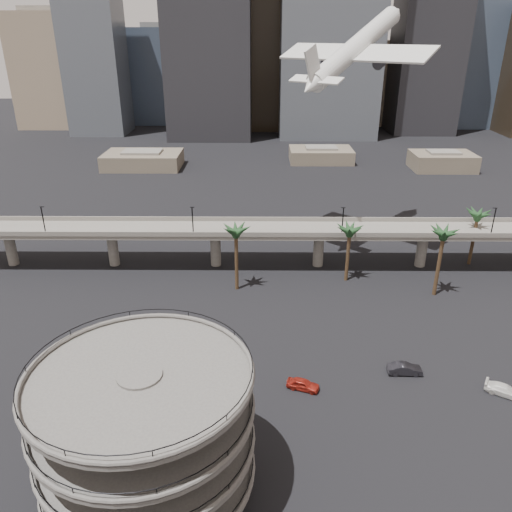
{
  "coord_description": "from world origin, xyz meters",
  "views": [
    {
      "loc": [
        -1.5,
        -42.68,
        46.09
      ],
      "look_at": [
        -2.11,
        28.0,
        14.27
      ],
      "focal_mm": 35.0,
      "sensor_mm": 36.0,
      "label": 1
    }
  ],
  "objects_px": {
    "car_b": "(405,369)",
    "car_c": "(505,390)",
    "parking_ramp": "(145,426)",
    "car_a": "(303,384)",
    "overpass": "(267,233)",
    "airborne_jet": "(356,48)"
  },
  "relations": [
    {
      "from": "parking_ramp",
      "to": "airborne_jet",
      "type": "height_order",
      "value": "airborne_jet"
    },
    {
      "from": "car_a",
      "to": "car_c",
      "type": "height_order",
      "value": "car_a"
    },
    {
      "from": "car_c",
      "to": "airborne_jet",
      "type": "bearing_deg",
      "value": 45.72
    },
    {
      "from": "car_b",
      "to": "overpass",
      "type": "bearing_deg",
      "value": 28.83
    },
    {
      "from": "airborne_jet",
      "to": "car_b",
      "type": "relative_size",
      "value": 5.99
    },
    {
      "from": "airborne_jet",
      "to": "car_b",
      "type": "height_order",
      "value": "airborne_jet"
    },
    {
      "from": "car_b",
      "to": "car_c",
      "type": "distance_m",
      "value": 13.42
    },
    {
      "from": "parking_ramp",
      "to": "overpass",
      "type": "height_order",
      "value": "parking_ramp"
    },
    {
      "from": "parking_ramp",
      "to": "car_a",
      "type": "height_order",
      "value": "parking_ramp"
    },
    {
      "from": "parking_ramp",
      "to": "car_a",
      "type": "distance_m",
      "value": 26.75
    },
    {
      "from": "airborne_jet",
      "to": "car_b",
      "type": "distance_m",
      "value": 65.37
    },
    {
      "from": "car_b",
      "to": "car_c",
      "type": "xyz_separation_m",
      "value": [
        12.63,
        -4.53,
        -0.09
      ]
    },
    {
      "from": "overpass",
      "to": "car_c",
      "type": "distance_m",
      "value": 53.53
    },
    {
      "from": "overpass",
      "to": "airborne_jet",
      "type": "height_order",
      "value": "airborne_jet"
    },
    {
      "from": "car_a",
      "to": "car_c",
      "type": "xyz_separation_m",
      "value": [
        27.89,
        -0.95,
        -0.04
      ]
    },
    {
      "from": "parking_ramp",
      "to": "car_a",
      "type": "bearing_deg",
      "value": 45.5
    },
    {
      "from": "overpass",
      "to": "car_a",
      "type": "xyz_separation_m",
      "value": [
        4.64,
        -41.04,
        -6.55
      ]
    },
    {
      "from": "car_c",
      "to": "overpass",
      "type": "bearing_deg",
      "value": 68.36
    },
    {
      "from": "parking_ramp",
      "to": "overpass",
      "type": "bearing_deg",
      "value": 77.57
    },
    {
      "from": "parking_ramp",
      "to": "airborne_jet",
      "type": "distance_m",
      "value": 84.56
    },
    {
      "from": "parking_ramp",
      "to": "car_a",
      "type": "relative_size",
      "value": 4.8
    },
    {
      "from": "parking_ramp",
      "to": "car_c",
      "type": "distance_m",
      "value": 49.44
    }
  ]
}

